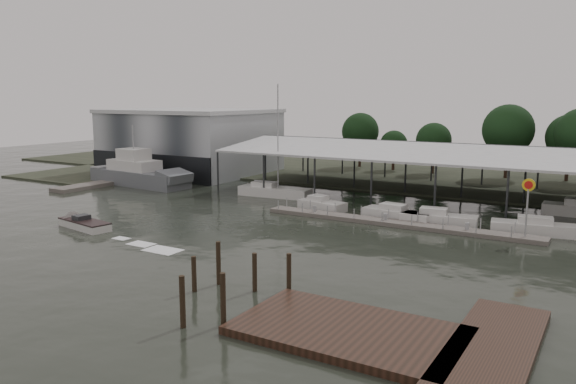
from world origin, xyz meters
The scene contains 18 objects.
ground centered at (0.00, 0.00, 0.00)m, with size 200.00×200.00×0.00m, color #242921.
land_strip_far centered at (0.00, 42.00, 0.10)m, with size 140.00×30.00×0.30m.
land_strip_west centered at (-40.00, 30.00, 0.10)m, with size 20.00×40.00×0.30m.
storage_warehouse centered at (-28.00, 29.94, 5.29)m, with size 24.50×20.50×10.50m.
covered_boat_shed centered at (17.00, 28.00, 6.13)m, with size 58.24×24.00×6.96m.
trawler_dock centered at (-30.00, 14.00, 0.25)m, with size 3.00×18.00×0.50m.
floating_dock centered at (15.00, 10.00, 0.20)m, with size 28.00×2.00×1.40m.
shell_fuel_sign centered at (27.00, 9.99, 3.93)m, with size 1.10×0.18×5.55m.
boardwalk_platform centered at (24.55, -15.27, 0.20)m, with size 15.00×12.00×0.50m.
grey_trawler centered at (-25.35, 15.50, 1.58)m, with size 17.50×6.02×8.84m.
white_sailboat centered at (-3.92, 17.50, 0.66)m, with size 9.61×3.37×14.29m.
speedboat_underway centered at (-10.79, -6.56, 0.39)m, with size 17.93×4.89×2.00m.
moored_cruiser_0 centered at (5.34, 12.91, 0.61)m, with size 5.74×3.12×1.70m.
moored_cruiser_1 centered at (14.37, 12.41, 0.61)m, with size 7.55×3.15×1.70m.
moored_cruiser_2 centered at (18.55, 12.46, 0.61)m, with size 7.66×3.25×1.70m.
moored_cruiser_3 centered at (27.80, 13.22, 0.61)m, with size 8.88×3.54×1.70m.
mooring_pilings centered at (13.41, -15.25, 1.08)m, with size 5.56×8.39×3.62m.
horizon_tree_line centered at (22.37, 48.26, 6.49)m, with size 70.25×9.33×11.43m.
Camera 1 is at (33.69, -41.86, 12.55)m, focal length 35.00 mm.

